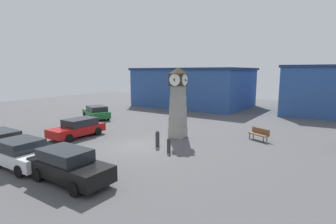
{
  "coord_description": "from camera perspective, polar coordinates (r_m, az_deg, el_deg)",
  "views": [
    {
      "loc": [
        10.53,
        -14.18,
        5.18
      ],
      "look_at": [
        0.5,
        3.5,
        1.99
      ],
      "focal_mm": 28.0,
      "sensor_mm": 36.0,
      "label": 1
    }
  ],
  "objects": [
    {
      "name": "storefront_low_left",
      "position": [
        36.26,
        32.37,
        3.99
      ],
      "size": [
        11.64,
        8.8,
        5.85
      ],
      "color": "#2D5193",
      "rests_on": "ground_plane"
    },
    {
      "name": "car_navy_sedan",
      "position": [
        19.16,
        -32.67,
        -5.78
      ],
      "size": [
        4.58,
        2.3,
        1.54
      ],
      "color": "gold",
      "rests_on": "ground_plane"
    },
    {
      "name": "car_end_of_row",
      "position": [
        21.9,
        -19.03,
        -3.26
      ],
      "size": [
        2.17,
        4.49,
        1.45
      ],
      "color": "#A51111",
      "rests_on": "ground_plane"
    },
    {
      "name": "warehouse_blue_far",
      "position": [
        39.71,
        5.54,
        5.47
      ],
      "size": [
        17.06,
        12.38,
        5.61
      ],
      "color": "#2D5193",
      "rests_on": "ground_plane"
    },
    {
      "name": "car_by_building",
      "position": [
        13.37,
        -20.77,
        -10.85
      ],
      "size": [
        4.53,
        2.1,
        1.55
      ],
      "color": "black",
      "rests_on": "ground_plane"
    },
    {
      "name": "ground_plane",
      "position": [
        18.41,
        -6.81,
        -7.49
      ],
      "size": [
        71.52,
        71.52,
        0.0
      ],
      "primitive_type": "plane",
      "color": "#4C4C4F"
    },
    {
      "name": "bollard_near_tower",
      "position": [
        16.86,
        0.16,
        -7.25
      ],
      "size": [
        0.24,
        0.24,
        0.95
      ],
      "color": "#333338",
      "rests_on": "ground_plane"
    },
    {
      "name": "bollard_mid_row",
      "position": [
        18.14,
        -2.31,
        -5.82
      ],
      "size": [
        0.28,
        0.28,
        1.12
      ],
      "color": "#333338",
      "rests_on": "ground_plane"
    },
    {
      "name": "car_near_tower",
      "position": [
        16.4,
        -29.04,
        -7.85
      ],
      "size": [
        3.98,
        2.22,
        1.5
      ],
      "color": "silver",
      "rests_on": "ground_plane"
    },
    {
      "name": "clock_tower",
      "position": [
        20.35,
        2.19,
        1.94
      ],
      "size": [
        1.51,
        1.46,
        5.45
      ],
      "color": "gray",
      "rests_on": "ground_plane"
    },
    {
      "name": "bench",
      "position": [
        20.96,
        19.22,
        -4.42
      ],
      "size": [
        1.65,
        1.25,
        0.9
      ],
      "color": "brown",
      "rests_on": "ground_plane"
    },
    {
      "name": "car_silver_hatch",
      "position": [
        29.54,
        -15.34,
        -0.03
      ],
      "size": [
        4.55,
        3.57,
        1.44
      ],
      "color": "#19602D",
      "rests_on": "ground_plane"
    }
  ]
}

